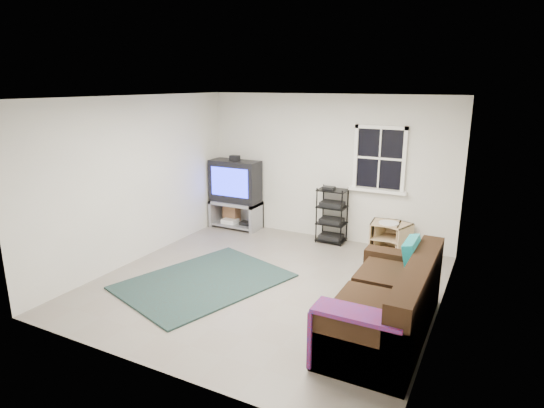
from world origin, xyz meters
The scene contains 8 objects.
room centered at (0.95, 2.27, 1.48)m, with size 4.60×4.62×4.60m.
tv_unit centered at (-1.76, 2.03, 0.79)m, with size 0.98×0.49×1.44m.
av_rack centered at (0.20, 2.10, 0.44)m, with size 0.50×0.37×1.01m.
side_table_left centered at (1.18, 2.04, 0.29)m, with size 0.49×0.49×0.53m.
side_table_right centered at (1.33, 2.07, 0.30)m, with size 0.60×0.60×0.54m.
sofa centered at (1.84, -0.56, 0.35)m, with size 0.95×2.15×0.98m.
shag_rug centered at (-0.82, -0.38, 0.01)m, with size 1.63×2.25×0.03m, color black.
paper_bag centered at (-1.94, 2.14, 0.22)m, with size 0.31×0.20×0.44m, color #996844.
Camera 1 is at (2.82, -5.28, 2.78)m, focal length 30.00 mm.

